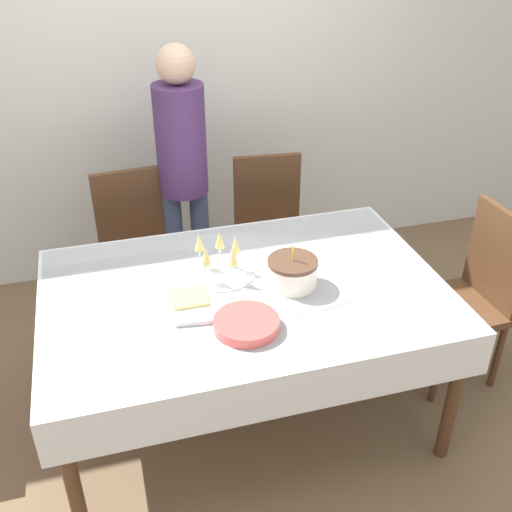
{
  "coord_description": "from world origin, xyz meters",
  "views": [
    {
      "loc": [
        -0.55,
        -2.11,
        2.24
      ],
      "look_at": [
        0.07,
        0.06,
        0.87
      ],
      "focal_mm": 42.0,
      "sensor_mm": 36.0,
      "label": 1
    }
  ],
  "objects_px": {
    "champagne_tray": "(220,258)",
    "person_standing": "(182,161)",
    "dining_chair_far_left": "(137,247)",
    "dining_chair_far_right": "(270,229)",
    "birthday_cake": "(292,272)",
    "plate_stack_main": "(246,324)",
    "dining_chair_right_end": "(472,290)"
  },
  "relations": [
    {
      "from": "birthday_cake",
      "to": "champagne_tray",
      "type": "xyz_separation_m",
      "value": [
        -0.29,
        0.17,
        0.02
      ]
    },
    {
      "from": "dining_chair_far_left",
      "to": "birthday_cake",
      "type": "bearing_deg",
      "value": -56.83
    },
    {
      "from": "champagne_tray",
      "to": "person_standing",
      "type": "relative_size",
      "value": 0.19
    },
    {
      "from": "plate_stack_main",
      "to": "dining_chair_far_right",
      "type": "bearing_deg",
      "value": 68.57
    },
    {
      "from": "dining_chair_far_right",
      "to": "plate_stack_main",
      "type": "height_order",
      "value": "dining_chair_far_right"
    },
    {
      "from": "person_standing",
      "to": "birthday_cake",
      "type": "bearing_deg",
      "value": -74.13
    },
    {
      "from": "birthday_cake",
      "to": "plate_stack_main",
      "type": "distance_m",
      "value": 0.38
    },
    {
      "from": "dining_chair_far_left",
      "to": "champagne_tray",
      "type": "height_order",
      "value": "dining_chair_far_left"
    },
    {
      "from": "champagne_tray",
      "to": "person_standing",
      "type": "xyz_separation_m",
      "value": [
        -0.01,
        0.88,
        0.13
      ]
    },
    {
      "from": "birthday_cake",
      "to": "plate_stack_main",
      "type": "bearing_deg",
      "value": -138.13
    },
    {
      "from": "dining_chair_far_left",
      "to": "person_standing",
      "type": "xyz_separation_m",
      "value": [
        0.31,
        0.12,
        0.45
      ]
    },
    {
      "from": "champagne_tray",
      "to": "dining_chair_right_end",
      "type": "bearing_deg",
      "value": -6.4
    },
    {
      "from": "dining_chair_right_end",
      "to": "birthday_cake",
      "type": "relative_size",
      "value": 4.25
    },
    {
      "from": "birthday_cake",
      "to": "dining_chair_far_left",
      "type": "bearing_deg",
      "value": 123.17
    },
    {
      "from": "dining_chair_far_right",
      "to": "birthday_cake",
      "type": "bearing_deg",
      "value": -101.26
    },
    {
      "from": "dining_chair_right_end",
      "to": "champagne_tray",
      "type": "xyz_separation_m",
      "value": [
        -1.28,
        0.14,
        0.32
      ]
    },
    {
      "from": "dining_chair_right_end",
      "to": "person_standing",
      "type": "xyz_separation_m",
      "value": [
        -1.29,
        1.02,
        0.45
      ]
    },
    {
      "from": "dining_chair_far_right",
      "to": "person_standing",
      "type": "bearing_deg",
      "value": 165.91
    },
    {
      "from": "dining_chair_far_left",
      "to": "champagne_tray",
      "type": "relative_size",
      "value": 3.03
    },
    {
      "from": "dining_chair_far_right",
      "to": "person_standing",
      "type": "height_order",
      "value": "person_standing"
    },
    {
      "from": "dining_chair_far_left",
      "to": "person_standing",
      "type": "distance_m",
      "value": 0.56
    },
    {
      "from": "dining_chair_far_left",
      "to": "plate_stack_main",
      "type": "xyz_separation_m",
      "value": [
        0.33,
        -1.18,
        0.26
      ]
    },
    {
      "from": "dining_chair_right_end",
      "to": "birthday_cake",
      "type": "bearing_deg",
      "value": -178.16
    },
    {
      "from": "dining_chair_far_left",
      "to": "birthday_cake",
      "type": "xyz_separation_m",
      "value": [
        0.61,
        -0.93,
        0.3
      ]
    },
    {
      "from": "plate_stack_main",
      "to": "person_standing",
      "type": "distance_m",
      "value": 1.31
    },
    {
      "from": "dining_chair_far_left",
      "to": "plate_stack_main",
      "type": "relative_size",
      "value": 3.54
    },
    {
      "from": "birthday_cake",
      "to": "plate_stack_main",
      "type": "relative_size",
      "value": 0.83
    },
    {
      "from": "plate_stack_main",
      "to": "person_standing",
      "type": "relative_size",
      "value": 0.17
    },
    {
      "from": "dining_chair_far_left",
      "to": "champagne_tray",
      "type": "bearing_deg",
      "value": -67.01
    },
    {
      "from": "dining_chair_far_right",
      "to": "champagne_tray",
      "type": "xyz_separation_m",
      "value": [
        -0.47,
        -0.76,
        0.32
      ]
    },
    {
      "from": "dining_chair_right_end",
      "to": "champagne_tray",
      "type": "relative_size",
      "value": 3.03
    },
    {
      "from": "birthday_cake",
      "to": "dining_chair_right_end",
      "type": "bearing_deg",
      "value": 1.84
    }
  ]
}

